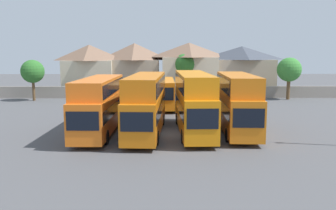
{
  "coord_description": "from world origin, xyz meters",
  "views": [
    {
      "loc": [
        -0.34,
        -28.88,
        6.79
      ],
      "look_at": [
        0.0,
        3.0,
        2.05
      ],
      "focal_mm": 37.03,
      "sensor_mm": 36.0,
      "label": 1
    }
  ],
  "objects_px": {
    "house_terrace_right": "(189,68)",
    "tree_left_of_lot": "(289,70)",
    "house_terrace_far_right": "(241,70)",
    "tree_right_of_lot": "(33,72)",
    "house_terrace_centre": "(135,68)",
    "bus_7": "(194,92)",
    "bus_2": "(146,101)",
    "bus_5": "(139,93)",
    "bus_4": "(237,100)",
    "bus_3": "(194,100)",
    "bus_6": "(164,92)",
    "bus_1": "(99,103)",
    "house_terrace_left": "(90,69)",
    "tree_behind_wall": "(185,65)"
  },
  "relations": [
    {
      "from": "bus_1",
      "to": "tree_left_of_lot",
      "type": "distance_m",
      "value": 32.74
    },
    {
      "from": "bus_3",
      "to": "house_terrace_left",
      "type": "relative_size",
      "value": 1.36
    },
    {
      "from": "house_terrace_centre",
      "to": "tree_behind_wall",
      "type": "relative_size",
      "value": 1.3
    },
    {
      "from": "house_terrace_far_right",
      "to": "tree_right_of_lot",
      "type": "bearing_deg",
      "value": -164.44
    },
    {
      "from": "bus_3",
      "to": "bus_7",
      "type": "relative_size",
      "value": 1.12
    },
    {
      "from": "bus_3",
      "to": "house_terrace_centre",
      "type": "xyz_separation_m",
      "value": [
        -7.68,
        31.29,
        1.5
      ]
    },
    {
      "from": "bus_1",
      "to": "bus_6",
      "type": "distance_m",
      "value": 15.52
    },
    {
      "from": "bus_2",
      "to": "bus_5",
      "type": "relative_size",
      "value": 1.14
    },
    {
      "from": "house_terrace_right",
      "to": "house_terrace_far_right",
      "type": "xyz_separation_m",
      "value": [
        8.98,
        0.15,
        -0.31
      ]
    },
    {
      "from": "bus_7",
      "to": "house_terrace_centre",
      "type": "relative_size",
      "value": 1.19
    },
    {
      "from": "bus_7",
      "to": "tree_left_of_lot",
      "type": "relative_size",
      "value": 1.69
    },
    {
      "from": "bus_3",
      "to": "house_terrace_centre",
      "type": "bearing_deg",
      "value": -167.45
    },
    {
      "from": "house_terrace_centre",
      "to": "tree_right_of_lot",
      "type": "relative_size",
      "value": 1.49
    },
    {
      "from": "house_terrace_right",
      "to": "tree_left_of_lot",
      "type": "bearing_deg",
      "value": -28.58
    },
    {
      "from": "bus_7",
      "to": "house_terrace_far_right",
      "type": "xyz_separation_m",
      "value": [
        9.38,
        15.68,
        2.1
      ]
    },
    {
      "from": "bus_2",
      "to": "bus_5",
      "type": "distance_m",
      "value": 14.14
    },
    {
      "from": "bus_1",
      "to": "house_terrace_centre",
      "type": "relative_size",
      "value": 1.27
    },
    {
      "from": "bus_7",
      "to": "tree_right_of_lot",
      "type": "height_order",
      "value": "tree_right_of_lot"
    },
    {
      "from": "bus_7",
      "to": "house_terrace_right",
      "type": "distance_m",
      "value": 15.72
    },
    {
      "from": "house_terrace_right",
      "to": "tree_right_of_lot",
      "type": "bearing_deg",
      "value": -159.21
    },
    {
      "from": "bus_5",
      "to": "tree_left_of_lot",
      "type": "xyz_separation_m",
      "value": [
        21.67,
        8.2,
        2.48
      ]
    },
    {
      "from": "bus_7",
      "to": "tree_right_of_lot",
      "type": "bearing_deg",
      "value": -103.38
    },
    {
      "from": "bus_4",
      "to": "tree_left_of_lot",
      "type": "xyz_separation_m",
      "value": [
        12.26,
        21.89,
        1.57
      ]
    },
    {
      "from": "house_terrace_far_right",
      "to": "tree_behind_wall",
      "type": "bearing_deg",
      "value": -160.8
    },
    {
      "from": "bus_2",
      "to": "tree_left_of_lot",
      "type": "bearing_deg",
      "value": 141.16
    },
    {
      "from": "bus_2",
      "to": "bus_5",
      "type": "bearing_deg",
      "value": -170.19
    },
    {
      "from": "tree_behind_wall",
      "to": "tree_right_of_lot",
      "type": "relative_size",
      "value": 1.15
    },
    {
      "from": "house_terrace_far_right",
      "to": "tree_left_of_lot",
      "type": "height_order",
      "value": "house_terrace_far_right"
    },
    {
      "from": "bus_3",
      "to": "house_terrace_right",
      "type": "bearing_deg",
      "value": 175.52
    },
    {
      "from": "bus_1",
      "to": "tree_left_of_lot",
      "type": "bearing_deg",
      "value": 133.73
    },
    {
      "from": "bus_1",
      "to": "bus_3",
      "type": "height_order",
      "value": "bus_3"
    },
    {
      "from": "bus_5",
      "to": "tree_behind_wall",
      "type": "xyz_separation_m",
      "value": [
        6.4,
        12.7,
        3.12
      ]
    },
    {
      "from": "bus_3",
      "to": "house_terrace_centre",
      "type": "distance_m",
      "value": 32.25
    },
    {
      "from": "bus_3",
      "to": "tree_behind_wall",
      "type": "height_order",
      "value": "tree_behind_wall"
    },
    {
      "from": "house_terrace_far_right",
      "to": "tree_right_of_lot",
      "type": "xyz_separation_m",
      "value": [
        -32.16,
        -8.95,
        0.13
      ]
    },
    {
      "from": "house_terrace_centre",
      "to": "tree_right_of_lot",
      "type": "distance_m",
      "value": 17.33
    },
    {
      "from": "bus_3",
      "to": "bus_7",
      "type": "height_order",
      "value": "bus_3"
    },
    {
      "from": "bus_6",
      "to": "tree_behind_wall",
      "type": "height_order",
      "value": "tree_behind_wall"
    },
    {
      "from": "house_terrace_centre",
      "to": "tree_behind_wall",
      "type": "bearing_deg",
      "value": -30.38
    },
    {
      "from": "bus_4",
      "to": "bus_7",
      "type": "bearing_deg",
      "value": -167.03
    },
    {
      "from": "bus_7",
      "to": "bus_1",
      "type": "bearing_deg",
      "value": -29.74
    },
    {
      "from": "bus_5",
      "to": "tree_right_of_lot",
      "type": "distance_m",
      "value": 17.56
    },
    {
      "from": "house_terrace_far_right",
      "to": "tree_left_of_lot",
      "type": "distance_m",
      "value": 9.59
    },
    {
      "from": "house_terrace_centre",
      "to": "house_terrace_far_right",
      "type": "relative_size",
      "value": 0.84
    },
    {
      "from": "house_terrace_left",
      "to": "bus_4",
      "type": "bearing_deg",
      "value": -57.74
    },
    {
      "from": "bus_6",
      "to": "bus_7",
      "type": "relative_size",
      "value": 1.01
    },
    {
      "from": "bus_6",
      "to": "house_terrace_right",
      "type": "bearing_deg",
      "value": 164.29
    },
    {
      "from": "bus_5",
      "to": "bus_7",
      "type": "distance_m",
      "value": 6.95
    },
    {
      "from": "bus_7",
      "to": "tree_behind_wall",
      "type": "distance_m",
      "value": 12.61
    },
    {
      "from": "bus_4",
      "to": "house_terrace_centre",
      "type": "xyz_separation_m",
      "value": [
        -11.42,
        31.32,
        1.56
      ]
    }
  ]
}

